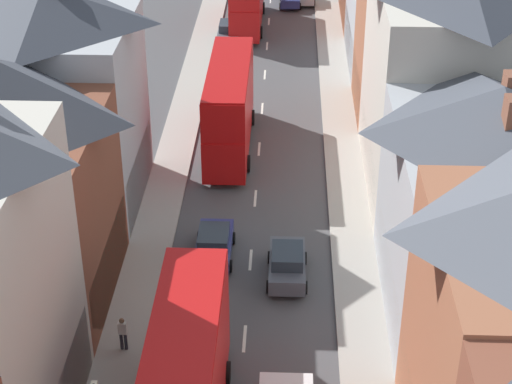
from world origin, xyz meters
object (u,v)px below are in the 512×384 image
car_mid_black (214,244)px  pedestrian_mid_left (123,332)px  double_decker_bus_mid_street (229,106)px  car_parked_left_b (287,263)px  car_parked_left_a (229,31)px

car_mid_black → pedestrian_mid_left: 7.88m
double_decker_bus_mid_street → car_parked_left_b: bearing=-75.1°
car_mid_black → car_parked_left_b: bearing=-24.3°
car_parked_left_a → car_parked_left_b: car_parked_left_b is taller
car_parked_left_a → car_mid_black: car_parked_left_a is taller
double_decker_bus_mid_street → car_parked_left_a: bearing=93.9°
double_decker_bus_mid_street → car_parked_left_b: 14.21m
car_parked_left_a → pedestrian_mid_left: pedestrian_mid_left is taller
car_mid_black → car_parked_left_b: (3.60, -1.62, 0.05)m
car_mid_black → car_parked_left_a: bearing=92.4°
car_parked_left_a → double_decker_bus_mid_street: bearing=-86.1°
car_parked_left_a → car_mid_black: size_ratio=1.05×
car_parked_left_a → car_mid_black: 30.97m
pedestrian_mid_left → car_parked_left_a: bearing=87.1°
double_decker_bus_mid_street → car_mid_black: bearing=-90.0°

